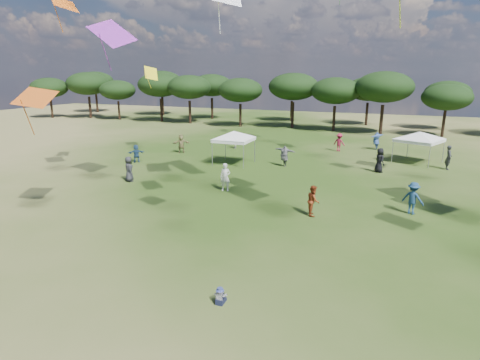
% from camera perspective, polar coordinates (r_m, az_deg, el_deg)
% --- Properties ---
extents(ground, '(140.00, 140.00, 0.00)m').
position_cam_1_polar(ground, '(12.41, -10.21, -21.83)').
color(ground, '#2E4915').
rests_on(ground, ground).
extents(tree_line, '(108.78, 17.63, 7.77)m').
position_cam_1_polar(tree_line, '(55.82, 19.07, 12.24)').
color(tree_line, black).
rests_on(tree_line, ground).
extents(tent_left, '(5.86, 5.86, 3.05)m').
position_cam_1_polar(tent_left, '(33.13, -0.88, 6.77)').
color(tent_left, gray).
rests_on(tent_left, ground).
extents(tent_right, '(5.96, 5.96, 2.92)m').
position_cam_1_polar(tent_right, '(36.83, 24.23, 6.10)').
color(tent_right, gray).
rests_on(tent_right, ground).
extents(toddler, '(0.39, 0.44, 0.59)m').
position_cam_1_polar(toddler, '(13.75, -2.82, -16.21)').
color(toddler, '#161A32').
rests_on(toddler, ground).
extents(festival_crowd, '(29.03, 22.67, 1.91)m').
position_cam_1_polar(festival_crowd, '(32.70, 9.48, 3.32)').
color(festival_crowd, navy).
rests_on(festival_crowd, ground).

